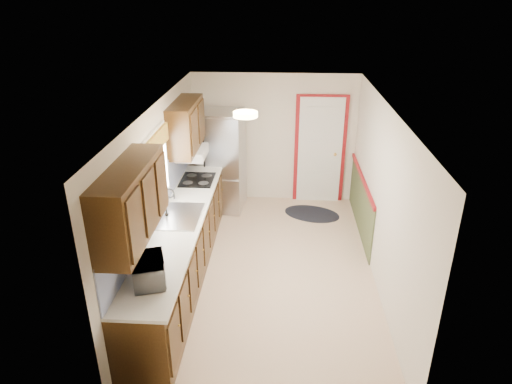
# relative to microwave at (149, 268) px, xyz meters

# --- Properties ---
(room_shell) EXTENTS (3.20, 5.20, 2.52)m
(room_shell) POSITION_rel_microwave_xyz_m (1.20, 1.69, 0.10)
(room_shell) COLOR #D1B293
(room_shell) RESTS_ON ground
(kitchen_run) EXTENTS (0.63, 4.00, 2.20)m
(kitchen_run) POSITION_rel_microwave_xyz_m (-0.04, 1.40, -0.29)
(kitchen_run) COLOR #331E0B
(kitchen_run) RESTS_ON ground
(back_wall_trim) EXTENTS (1.12, 2.30, 2.08)m
(back_wall_trim) POSITION_rel_microwave_xyz_m (2.19, 3.90, -0.21)
(back_wall_trim) COLOR maroon
(back_wall_trim) RESTS_ON ground
(ceiling_fixture) EXTENTS (0.30, 0.30, 0.06)m
(ceiling_fixture) POSITION_rel_microwave_xyz_m (0.90, 1.49, 1.26)
(ceiling_fixture) COLOR #FFD88C
(ceiling_fixture) RESTS_ON room_shell
(microwave) EXTENTS (0.41, 0.54, 0.32)m
(microwave) POSITION_rel_microwave_xyz_m (0.00, 0.00, 0.00)
(microwave) COLOR white
(microwave) RESTS_ON kitchen_run
(refrigerator) EXTENTS (0.83, 0.80, 1.82)m
(refrigerator) POSITION_rel_microwave_xyz_m (0.28, 3.74, -0.19)
(refrigerator) COLOR #B7B7BC
(refrigerator) RESTS_ON ground
(rug) EXTENTS (1.15, 0.92, 0.01)m
(rug) POSITION_rel_microwave_xyz_m (1.92, 3.52, -1.10)
(rug) COLOR black
(rug) RESTS_ON ground
(cooktop) EXTENTS (0.52, 0.62, 0.02)m
(cooktop) POSITION_rel_microwave_xyz_m (0.01, 2.75, -0.15)
(cooktop) COLOR black
(cooktop) RESTS_ON kitchen_run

